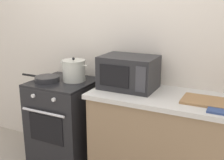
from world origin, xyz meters
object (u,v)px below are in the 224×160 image
Objects in this scene: stock_pot at (74,70)px; frying_pan at (47,79)px; microwave at (129,72)px; stove at (65,123)px; cutting_board at (205,101)px; oven_mitt at (220,111)px.

frying_pan is (-0.24, -0.13, -0.08)m from stock_pot.
stock_pot is 0.71× the size of frying_pan.
frying_pan is at bearing -169.65° from microwave.
cutting_board is (1.38, 0.00, 0.47)m from stove.
frying_pan is 1.53m from cutting_board.
oven_mitt reaches higher than stove.
stove is 2.56× the size of cutting_board.
stove is 0.51m from frying_pan.
stock_pot is at bearing 32.94° from stove.
stock_pot reaches higher than stove.
microwave is 0.72m from cutting_board.
oven_mitt is (1.66, -0.09, -0.02)m from frying_pan.
microwave is at bearing 163.95° from oven_mitt.
microwave reaches higher than stove.
frying_pan reaches higher than stove.
stove is 2.06× the size of frying_pan.
oven_mitt is at bearing -51.12° from cutting_board.
microwave is 1.39× the size of cutting_board.
microwave is (0.83, 0.15, 0.12)m from frying_pan.
microwave is at bearing 10.35° from frying_pan.
microwave is at bearing 6.59° from stove.
oven_mitt is at bearing -8.85° from stock_pot.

